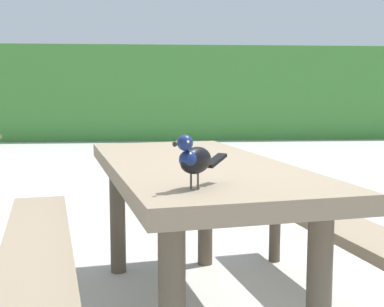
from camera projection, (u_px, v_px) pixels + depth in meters
hedge_wall at (164, 93)px, 11.74m from camera, size 28.00×1.95×1.96m
picnic_table_foreground at (194, 201)px, 2.44m from camera, size 1.96×1.99×0.74m
bird_grackle at (194, 159)px, 1.73m from camera, size 0.20×0.24×0.18m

